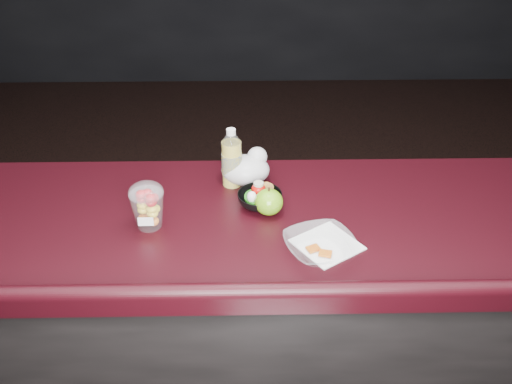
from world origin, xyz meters
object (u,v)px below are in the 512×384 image
at_px(lemonade_bottle, 232,162).
at_px(snack_bowl, 259,198).
at_px(green_apple, 269,202).
at_px(takeout_bowl, 320,247).
at_px(fruit_cup, 147,205).

xyz_separation_m(lemonade_bottle, snack_bowl, (0.09, -0.13, -0.06)).
xyz_separation_m(green_apple, snack_bowl, (-0.03, 0.04, -0.01)).
bearing_deg(takeout_bowl, fruit_cup, 163.98).
bearing_deg(lemonade_bottle, snack_bowl, -55.79).
height_order(fruit_cup, green_apple, fruit_cup).
distance_m(fruit_cup, takeout_bowl, 0.52).
bearing_deg(fruit_cup, snack_bowl, 17.46).
height_order(lemonade_bottle, green_apple, lemonade_bottle).
distance_m(fruit_cup, green_apple, 0.36).
relative_size(green_apple, takeout_bowl, 0.37).
distance_m(lemonade_bottle, takeout_bowl, 0.46).
xyz_separation_m(fruit_cup, snack_bowl, (0.33, 0.10, -0.05)).
distance_m(lemonade_bottle, snack_bowl, 0.17).
distance_m(green_apple, snack_bowl, 0.05).
relative_size(lemonade_bottle, takeout_bowl, 0.83).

